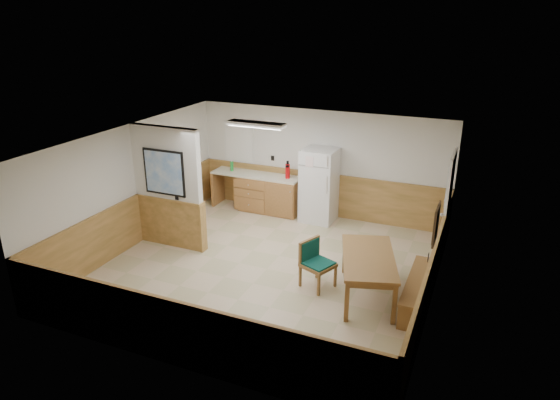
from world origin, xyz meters
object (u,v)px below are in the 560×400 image
at_px(dining_chair, 314,260).
at_px(fire_extinguisher, 288,171).
at_px(soap_bottle, 232,166).
at_px(dining_bench, 419,285).
at_px(refrigerator, 319,185).
at_px(dining_table, 368,261).

bearing_deg(dining_chair, fire_extinguisher, 143.34).
relative_size(dining_chair, soap_bottle, 3.52).
bearing_deg(soap_bottle, fire_extinguisher, 0.22).
bearing_deg(soap_bottle, dining_bench, -29.25).
bearing_deg(refrigerator, dining_table, -55.08).
xyz_separation_m(refrigerator, fire_extinguisher, (-0.80, 0.05, 0.24)).
distance_m(dining_table, fire_extinguisher, 3.92).
xyz_separation_m(dining_table, dining_chair, (-0.96, 0.00, -0.16)).
relative_size(dining_chair, fire_extinguisher, 2.02).
bearing_deg(dining_table, dining_chair, 162.53).
xyz_separation_m(dining_table, fire_extinguisher, (-2.64, 2.87, 0.43)).
relative_size(dining_bench, dining_chair, 2.07).
bearing_deg(refrigerator, soap_bottle, -179.39).
distance_m(refrigerator, dining_bench, 3.86).
xyz_separation_m(refrigerator, soap_bottle, (-2.27, 0.05, 0.17)).
height_order(dining_table, fire_extinguisher, fire_extinguisher).
xyz_separation_m(dining_bench, dining_chair, (-1.80, -0.09, 0.15)).
relative_size(dining_table, dining_chair, 2.20).
height_order(refrigerator, dining_table, refrigerator).
bearing_deg(dining_table, refrigerator, 105.79).
height_order(dining_table, dining_bench, dining_table).
height_order(refrigerator, dining_bench, refrigerator).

